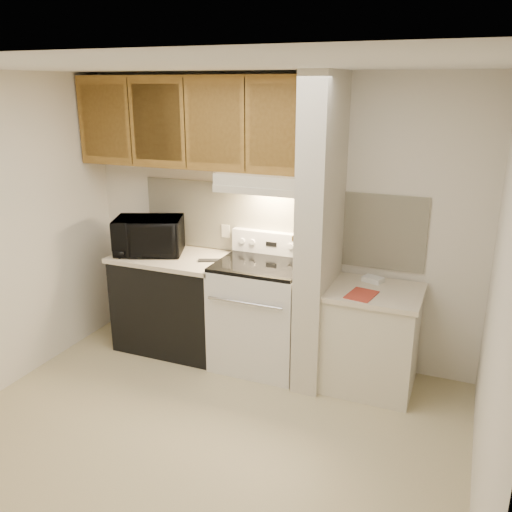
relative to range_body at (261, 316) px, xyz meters
The scene contains 49 objects.
floor 1.24m from the range_body, 90.00° to the right, with size 3.60×3.60×0.00m, color #C5B588.
ceiling 2.34m from the range_body, 90.00° to the right, with size 3.60×3.60×0.00m, color white.
wall_back 0.86m from the range_body, 90.00° to the left, with size 3.60×0.02×2.50m, color silver.
wall_right 2.28m from the range_body, 32.69° to the right, with size 0.02×3.00×2.50m, color silver.
backsplash 0.84m from the range_body, 90.00° to the left, with size 2.60×0.02×0.63m, color #FFF5CE.
range_body is the anchor object (origin of this frame).
oven_window 0.32m from the range_body, 90.00° to the right, with size 0.50×0.01×0.30m, color black.
oven_handle 0.44m from the range_body, 90.00° to the right, with size 0.02×0.02×0.65m, color silver.
cooktop 0.48m from the range_body, ahead, with size 0.74×0.64×0.03m, color black.
range_backguard 0.66m from the range_body, 90.00° to the left, with size 0.76×0.08×0.20m, color silver.
range_display 0.64m from the range_body, 90.00° to the left, with size 0.10×0.01×0.04m, color black.
range_knob_left_outer 0.70m from the range_body, 139.40° to the left, with size 0.05×0.05×0.02m, color silver.
range_knob_left_inner 0.66m from the range_body, 126.87° to the left, with size 0.05×0.05×0.02m, color silver.
range_knob_right_inner 0.66m from the range_body, 53.13° to the left, with size 0.05×0.05×0.02m, color silver.
range_knob_right_outer 0.70m from the range_body, 40.60° to the left, with size 0.05×0.05×0.02m, color silver.
dishwasher_front 0.88m from the range_body, behind, with size 1.00×0.63×0.87m, color black.
left_countertop 0.98m from the range_body, behind, with size 1.04×0.67×0.04m, color beige.
spoon_rest 0.66m from the range_body, behind, with size 0.20×0.06×0.01m, color black.
teal_jar 1.32m from the range_body, 169.15° to the left, with size 0.10×0.10×0.11m, color #24706D.
outlet 0.86m from the range_body, 146.31° to the left, with size 0.08×0.01×0.12m, color beige.
microwave 1.26m from the range_body, behind, with size 0.60×0.41×0.33m, color black.
partition_pillar 0.94m from the range_body, ahead, with size 0.22×0.70×2.50m, color beige.
pillar_trim 0.93m from the range_body, ahead, with size 0.01×0.70×0.04m, color olive.
knife_strip 0.95m from the range_body, ahead, with size 0.02×0.42×0.04m, color black.
knife_blade_a 0.88m from the range_body, 29.89° to the right, with size 0.01×0.04×0.16m, color silver.
knife_handle_a 1.01m from the range_body, 29.30° to the right, with size 0.02×0.02×0.10m, color black.
knife_blade_b 0.85m from the range_body, 21.74° to the right, with size 0.01×0.04×0.18m, color silver.
knife_handle_b 0.99m from the range_body, 20.01° to the right, with size 0.02×0.02×0.10m, color black.
knife_blade_c 0.83m from the range_body, ahead, with size 0.01×0.04×0.20m, color silver.
knife_handle_c 0.99m from the range_body, ahead, with size 0.02×0.02×0.10m, color black.
knife_blade_d 0.85m from the range_body, ahead, with size 0.01×0.04×0.16m, color silver.
knife_handle_d 0.99m from the range_body, ahead, with size 0.02×0.02×0.10m, color black.
knife_blade_e 0.85m from the range_body, 16.09° to the left, with size 0.01×0.04×0.18m, color silver.
knife_handle_e 0.99m from the range_body, 17.02° to the left, with size 0.02×0.02×0.10m, color black.
oven_mitt 0.80m from the range_body, 23.58° to the left, with size 0.03×0.11×0.25m, color gray.
right_cab_base 0.97m from the range_body, ahead, with size 0.70×0.60×0.81m, color beige.
right_countertop 1.04m from the range_body, ahead, with size 0.74×0.64×0.04m, color beige.
red_folder 0.99m from the range_body, ahead, with size 0.19×0.26×0.01m, color #AF3626.
white_box 1.02m from the range_body, 10.77° to the left, with size 0.16×0.11×0.04m, color white.
range_hood 1.17m from the range_body, 90.00° to the left, with size 0.78×0.44×0.15m, color beige.
hood_lip 1.12m from the range_body, 90.00° to the right, with size 0.78×0.04×0.06m, color beige.
upper_cabinets 1.77m from the range_body, 166.16° to the left, with size 2.18×0.33×0.77m, color olive.
cab_door_a 2.22m from the range_body, behind, with size 0.46×0.01×0.63m, color olive.
cab_gap_a 2.04m from the range_body, behind, with size 0.01×0.01×0.73m, color black.
cab_door_b 1.89m from the range_body, behind, with size 0.46×0.01×0.63m, color olive.
cab_gap_b 1.77m from the range_body, behind, with size 0.01×0.01×0.73m, color black.
cab_door_c 1.68m from the range_body, behind, with size 0.46×0.01×0.63m, color olive.
cab_gap_c 1.63m from the range_body, behind, with size 0.01×0.01×0.73m, color black.
cab_door_d 1.63m from the range_body, ahead, with size 0.46×0.01×0.63m, color olive.
Camera 1 is at (1.61, -2.89, 2.40)m, focal length 38.00 mm.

